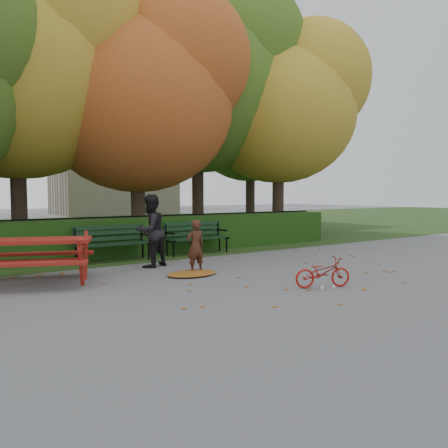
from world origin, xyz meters
TOP-DOWN VIEW (x-y plane):
  - ground at (0.00, 0.00)m, footprint 90.00×90.00m
  - grass_strip at (0.00, 14.00)m, footprint 90.00×90.00m
  - building_right at (8.00, 28.00)m, footprint 9.00×6.00m
  - hedge at (0.00, 4.50)m, footprint 13.00×0.90m
  - iron_fence at (0.00, 5.30)m, footprint 14.00×0.04m
  - tree_b at (-2.44, 6.75)m, footprint 6.72×6.40m
  - tree_c at (0.83, 5.96)m, footprint 6.30×6.00m
  - tree_d at (3.88, 7.23)m, footprint 7.14×6.80m
  - tree_e at (6.52, 5.77)m, footprint 6.09×5.80m
  - tree_g at (8.33, 9.76)m, footprint 6.30×6.00m
  - bench_left at (-1.30, 3.70)m, footprint 1.80×0.57m
  - bench_right at (1.10, 3.70)m, footprint 1.80×0.57m
  - picnic_table at (-3.44, 1.88)m, footprint 2.41×2.20m
  - leaf_pile at (-0.63, 1.00)m, footprint 1.17×0.89m
  - leaf_scatter at (0.00, 0.30)m, footprint 9.00×5.70m
  - child at (-0.44, 1.18)m, footprint 0.41×0.27m
  - adult at (-0.88, 2.41)m, footprint 0.97×0.87m
  - bicycle at (0.68, -1.33)m, footprint 1.09×0.72m

SIDE VIEW (x-z plane):
  - ground at x=0.00m, z-range 0.00..0.00m
  - grass_strip at x=0.00m, z-range 0.01..0.01m
  - leaf_scatter at x=0.00m, z-range 0.00..0.01m
  - leaf_pile at x=-0.63m, z-range 0.00..0.07m
  - bicycle at x=0.68m, z-range 0.00..0.54m
  - hedge at x=0.00m, z-range 0.00..1.00m
  - bench_left at x=-1.30m, z-range 0.08..0.96m
  - bench_right at x=1.10m, z-range 0.08..0.96m
  - iron_fence at x=0.00m, z-range 0.03..1.05m
  - child at x=-0.44m, z-range 0.00..1.12m
  - picnic_table at x=-3.44m, z-range 0.18..1.13m
  - adult at x=-0.88m, z-range 0.00..1.65m
  - tree_c at x=0.83m, z-range 0.82..8.82m
  - tree_e at x=6.52m, z-range 1.01..9.16m
  - tree_g at x=8.33m, z-range 1.10..9.65m
  - tree_b at x=-2.44m, z-range 1.01..9.80m
  - tree_d at x=3.88m, z-range 1.19..10.77m
  - building_right at x=8.00m, z-range 0.00..12.00m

